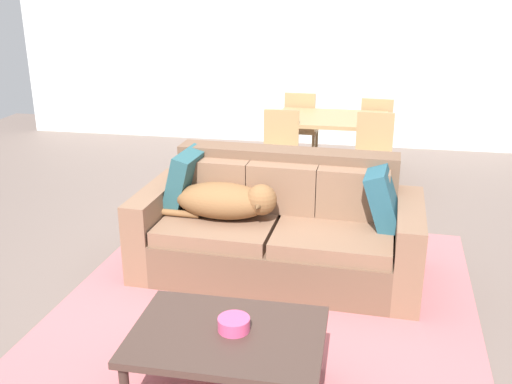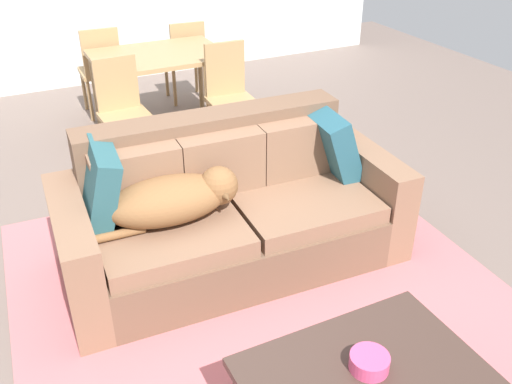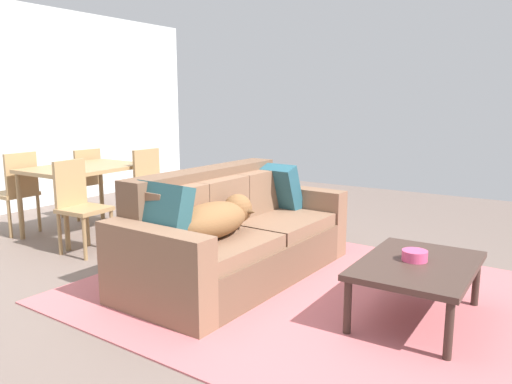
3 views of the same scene
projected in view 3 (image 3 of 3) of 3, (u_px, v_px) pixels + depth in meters
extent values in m
plane|color=#705F56|center=(226.00, 289.00, 3.94)|extent=(10.00, 10.00, 0.00)
cube|color=#C06468|center=(310.00, 292.00, 3.84)|extent=(2.97, 3.48, 0.01)
cube|color=brown|center=(240.00, 258.00, 4.16)|extent=(1.76, 1.03, 0.34)
cube|color=#815E46|center=(205.00, 244.00, 3.77)|extent=(0.88, 0.95, 0.11)
cube|color=#815E46|center=(268.00, 222.00, 4.47)|extent=(0.88, 0.95, 0.11)
cube|color=brown|center=(206.00, 194.00, 4.27)|extent=(1.73, 0.32, 0.45)
cube|color=#815E46|center=(179.00, 213.00, 3.74)|extent=(0.54, 0.18, 0.37)
cube|color=#815E46|center=(223.00, 201.00, 4.17)|extent=(0.54, 0.18, 0.37)
cube|color=#815E46|center=(260.00, 191.00, 4.60)|extent=(0.54, 0.18, 0.37)
cube|color=#815E46|center=(154.00, 274.00, 3.36)|extent=(0.23, 0.96, 0.63)
cube|color=#815E46|center=(298.00, 219.00, 4.91)|extent=(0.23, 0.96, 0.63)
ellipsoid|color=brown|center=(211.00, 220.00, 3.73)|extent=(0.73, 0.40, 0.27)
sphere|color=brown|center=(238.00, 208.00, 3.95)|extent=(0.23, 0.23, 0.23)
cone|color=brown|center=(248.00, 211.00, 3.90)|extent=(0.11, 0.13, 0.10)
cylinder|color=brown|center=(189.00, 246.00, 3.45)|extent=(0.32, 0.06, 0.05)
cube|color=#275258|center=(161.00, 216.00, 3.53)|extent=(0.28, 0.49, 0.48)
cube|color=#245362|center=(277.00, 188.00, 4.76)|extent=(0.32, 0.46, 0.46)
cube|color=#433028|center=(418.00, 265.00, 3.32)|extent=(1.00, 0.71, 0.04)
cylinder|color=#382822|center=(449.00, 331.00, 2.82)|extent=(0.05, 0.05, 0.36)
cylinder|color=#382822|center=(476.00, 282.00, 3.57)|extent=(0.05, 0.05, 0.36)
cylinder|color=#382822|center=(348.00, 307.00, 3.14)|extent=(0.05, 0.05, 0.36)
cylinder|color=#382822|center=(392.00, 267.00, 3.89)|extent=(0.05, 0.05, 0.36)
cylinder|color=#EA4C7F|center=(415.00, 256.00, 3.35)|extent=(0.17, 0.17, 0.07)
cube|color=#A98455|center=(84.00, 168.00, 5.45)|extent=(1.18, 0.86, 0.04)
cylinder|color=olive|center=(66.00, 215.00, 4.87)|extent=(0.05, 0.05, 0.71)
cylinder|color=olive|center=(146.00, 197.00, 5.77)|extent=(0.05, 0.05, 0.71)
cylinder|color=olive|center=(20.00, 207.00, 5.27)|extent=(0.05, 0.05, 0.71)
cylinder|color=olive|center=(101.00, 191.00, 6.17)|extent=(0.05, 0.05, 0.71)
cube|color=#A98455|center=(85.00, 210.00, 4.78)|extent=(0.42, 0.42, 0.04)
cube|color=#A98455|center=(70.00, 183.00, 4.83)|extent=(0.36, 0.05, 0.45)
cylinder|color=#98774D|center=(85.00, 239.00, 4.60)|extent=(0.04, 0.04, 0.41)
cylinder|color=#98774D|center=(112.00, 231.00, 4.89)|extent=(0.04, 0.04, 0.41)
cylinder|color=#98774D|center=(60.00, 234.00, 4.76)|extent=(0.04, 0.04, 0.41)
cylinder|color=#98774D|center=(88.00, 226.00, 5.05)|extent=(0.04, 0.04, 0.41)
cube|color=#A98455|center=(159.00, 195.00, 5.50)|extent=(0.42, 0.42, 0.04)
cube|color=#A98455|center=(147.00, 170.00, 5.56)|extent=(0.36, 0.06, 0.47)
cylinder|color=#98774D|center=(159.00, 220.00, 5.31)|extent=(0.04, 0.04, 0.42)
cylinder|color=#98774D|center=(181.00, 214.00, 5.58)|extent=(0.04, 0.04, 0.42)
cylinder|color=#98774D|center=(137.00, 215.00, 5.51)|extent=(0.04, 0.04, 0.42)
cylinder|color=#98774D|center=(160.00, 210.00, 5.78)|extent=(0.04, 0.04, 0.42)
cube|color=#A98455|center=(14.00, 194.00, 5.53)|extent=(0.41, 0.41, 0.04)
cube|color=#A98455|center=(21.00, 174.00, 5.38)|extent=(0.36, 0.05, 0.45)
cylinder|color=#98774D|center=(22.00, 209.00, 5.80)|extent=(0.04, 0.04, 0.42)
cylinder|color=#98774D|center=(39.00, 213.00, 5.61)|extent=(0.04, 0.04, 0.42)
cylinder|color=#98774D|center=(10.00, 219.00, 5.34)|extent=(0.04, 0.04, 0.42)
cube|color=#A98455|center=(80.00, 183.00, 6.27)|extent=(0.43, 0.43, 0.04)
cube|color=#A98455|center=(88.00, 166.00, 6.13)|extent=(0.36, 0.06, 0.41)
cylinder|color=#98774D|center=(85.00, 197.00, 6.55)|extent=(0.04, 0.04, 0.42)
cylinder|color=#98774D|center=(62.00, 201.00, 6.28)|extent=(0.04, 0.04, 0.42)
cylinder|color=#98774D|center=(101.00, 200.00, 6.35)|extent=(0.04, 0.04, 0.42)
cylinder|color=#98774D|center=(78.00, 204.00, 6.08)|extent=(0.04, 0.04, 0.42)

